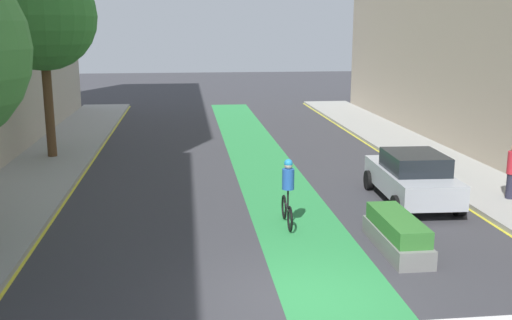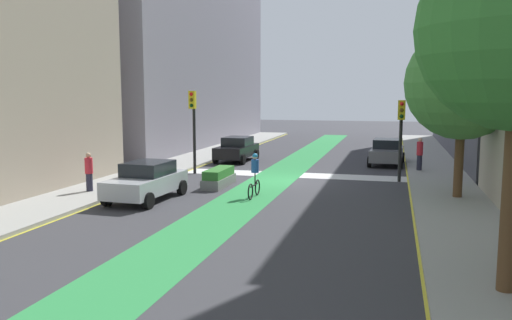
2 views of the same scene
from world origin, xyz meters
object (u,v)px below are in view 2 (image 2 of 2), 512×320
Objects in this scene: traffic_signal_near_left at (401,125)px; car_grey_left_near at (387,152)px; pedestrian_sidewalk_right_a at (89,172)px; street_tree_near at (463,83)px; traffic_signal_near_right at (193,116)px; car_black_right_near at (237,149)px; median_planter at (219,178)px; cyclist_in_lane at (255,174)px; pedestrian_sidewalk_left_a at (420,153)px; car_silver_right_far at (147,181)px.

car_grey_left_near is (0.71, -6.44, -2.03)m from traffic_signal_near_left.
pedestrian_sidewalk_right_a is 15.97m from street_tree_near.
traffic_signal_near_right is 13.76m from street_tree_near.
traffic_signal_near_right is 2.69× the size of pedestrian_sidewalk_right_a.
car_grey_left_near is 9.46m from car_black_right_near.
cyclist_in_lane is at bearing 138.34° from median_planter.
median_planter is at bearing 22.58° from traffic_signal_near_left.
cyclist_in_lane is (-4.89, 5.40, -2.17)m from traffic_signal_near_right.
pedestrian_sidewalk_right_a is 0.61× the size of median_planter.
cyclist_in_lane is at bearing 51.74° from pedestrian_sidewalk_left_a.
street_tree_near is at bearing -169.81° from cyclist_in_lane.
car_silver_right_far is 2.36× the size of pedestrian_sidewalk_left_a.
traffic_signal_near_right reaches higher than pedestrian_sidewalk_left_a.
car_grey_left_near is 3.51m from pedestrian_sidewalk_left_a.
pedestrian_sidewalk_left_a is 8.37m from street_tree_near.
traffic_signal_near_left reaches higher than cyclist_in_lane.
car_silver_right_far is at bearing 35.56° from traffic_signal_near_left.
cyclist_in_lane reaches higher than car_grey_left_near.
traffic_signal_near_right is 7.35m from pedestrian_sidewalk_right_a.
traffic_signal_near_left is at bearing -60.49° from street_tree_near.
cyclist_in_lane is at bearing 66.28° from car_grey_left_near.
median_planter is (-4.77, -3.33, -0.60)m from pedestrian_sidewalk_right_a.
street_tree_near reaches higher than cyclist_in_lane.
car_black_right_near is at bearing -89.69° from car_silver_right_far.
traffic_signal_near_right is 2.42× the size of cyclist_in_lane.
car_silver_right_far is at bearing 90.31° from car_black_right_near.
traffic_signal_near_left reaches higher than car_black_right_near.
traffic_signal_near_right is at bearing -47.89° from cyclist_in_lane.
car_grey_left_near is 0.62× the size of street_tree_near.
car_grey_left_near is 16.54m from car_silver_right_far.
pedestrian_sidewalk_right_a is 17.39m from pedestrian_sidewalk_left_a.
car_black_right_near is (-0.69, -5.76, -2.34)m from traffic_signal_near_right.
traffic_signal_near_left is 0.94× the size of car_grey_left_near.
traffic_signal_near_right is 2.48× the size of pedestrian_sidewalk_left_a.
car_grey_left_near is 2.37× the size of pedestrian_sidewalk_left_a.
cyclist_in_lane reaches higher than car_silver_right_far.
traffic_signal_near_right is at bearing 32.76° from car_grey_left_near.
median_planter is at bearing 101.72° from car_black_right_near.
traffic_signal_near_right is at bearing 16.39° from pedestrian_sidewalk_left_a.
car_black_right_near is at bearing -29.30° from traffic_signal_near_left.
traffic_signal_near_right is 12.59m from pedestrian_sidewalk_left_a.
pedestrian_sidewalk_right_a is (13.01, 6.75, -1.83)m from traffic_signal_near_left.
cyclist_in_lane is 0.27× the size of street_tree_near.
cyclist_in_lane is at bearing 110.58° from car_black_right_near.
street_tree_near reaches higher than median_planter.
traffic_signal_near_left is 14.78m from pedestrian_sidewalk_right_a.
median_planter is (-1.82, -3.77, -0.40)m from car_silver_right_far.
traffic_signal_near_left is 1.48× the size of median_planter.
traffic_signal_near_right is at bearing -108.11° from pedestrian_sidewalk_right_a.
pedestrian_sidewalk_left_a is at bearing -107.52° from traffic_signal_near_left.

